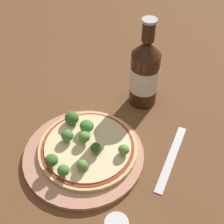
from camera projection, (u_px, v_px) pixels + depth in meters
ground_plane at (84, 154)px, 0.70m from camera, size 3.00×3.00×0.00m
plate at (85, 155)px, 0.69m from camera, size 0.27×0.27×0.01m
pizza at (88, 147)px, 0.69m from camera, size 0.22×0.22×0.01m
broccoli_floret_0 at (51, 160)px, 0.64m from camera, size 0.03×0.03×0.03m
broccoli_floret_1 at (85, 126)px, 0.70m from camera, size 0.03×0.03×0.03m
broccoli_floret_2 at (67, 136)px, 0.69m from camera, size 0.03×0.03×0.03m
broccoli_floret_3 at (72, 118)px, 0.72m from camera, size 0.03×0.03×0.03m
broccoli_floret_4 at (124, 150)px, 0.66m from camera, size 0.02×0.02×0.02m
broccoli_floret_5 at (84, 137)px, 0.68m from camera, size 0.03×0.03×0.03m
broccoli_floret_6 at (82, 165)px, 0.63m from camera, size 0.02×0.02×0.03m
broccoli_floret_7 at (96, 148)px, 0.66m from camera, size 0.02×0.02×0.03m
broccoli_floret_8 at (63, 170)px, 0.62m from camera, size 0.02×0.02×0.03m
beer_bottle at (145, 73)px, 0.76m from camera, size 0.07×0.07×0.24m
fork at (171, 158)px, 0.69m from camera, size 0.08×0.19×0.00m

